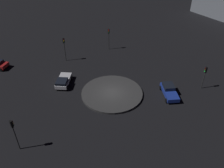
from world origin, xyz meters
name	(u,v)px	position (x,y,z in m)	size (l,w,h in m)	color
ground_plane	(112,94)	(0.00, 0.00, 0.00)	(114.86, 114.86, 0.00)	black
roundabout_island	(112,93)	(0.00, 0.00, 0.16)	(9.16, 9.16, 0.31)	#383838
car_white	(63,81)	(-7.87, -1.62, 0.71)	(3.30, 4.38, 1.33)	white
car_blue	(169,91)	(7.51, 3.92, 0.75)	(3.87, 4.53, 1.46)	#1E38A5
traffic_light_northeast	(205,73)	(11.40, 7.96, 2.73)	(0.39, 0.37, 3.82)	#2D2D2D
traffic_light_northwest	(109,35)	(-7.67, 12.56, 3.04)	(0.37, 0.40, 4.28)	#2D2D2D
traffic_light_west	(64,45)	(-12.33, 4.71, 3.16)	(0.39, 0.36, 4.46)	#2D2D2D
traffic_light_south	(14,130)	(-4.26, -14.05, 3.13)	(0.35, 0.39, 4.42)	#2D2D2D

